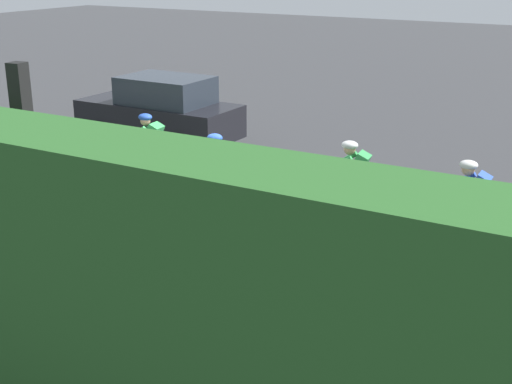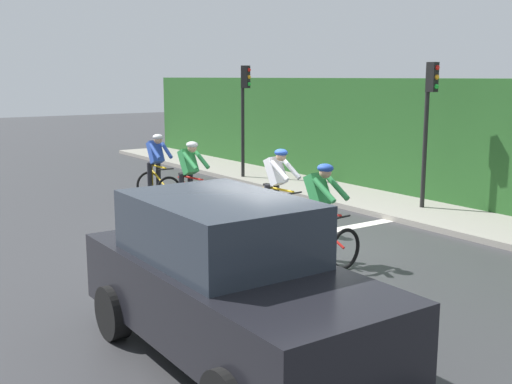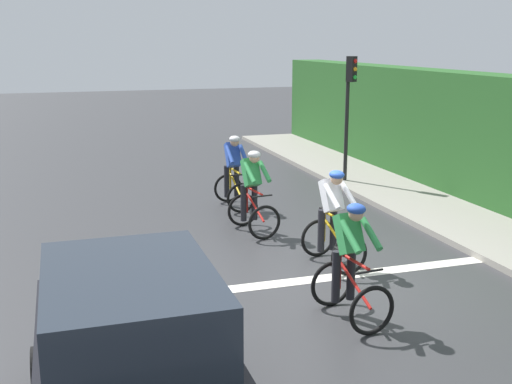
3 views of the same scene
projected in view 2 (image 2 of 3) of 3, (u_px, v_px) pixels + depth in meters
The scene contains 12 objects.
ground_plane at pixel (278, 239), 11.85m from camera, with size 80.00×80.00×0.00m, color #333335.
sidewalk_kerb at pixel (365, 196), 15.86m from camera, with size 2.80×24.92×0.12m, color gray.
stone_wall_low at pixel (391, 182), 16.32m from camera, with size 0.44×24.92×0.63m, color tan.
hedge_wall at pixel (400, 137), 16.27m from camera, with size 1.10×24.92×2.99m, color #265623.
road_marking_stop_line at pixel (281, 240), 11.77m from camera, with size 7.00×0.30×0.01m, color silver.
cyclist_lead at pixel (157, 169), 15.38m from camera, with size 0.71×1.10×1.66m.
cyclist_second at pixel (190, 181), 13.66m from camera, with size 0.81×1.16×1.66m.
cyclist_mid at pixel (278, 192), 12.27m from camera, with size 0.80×1.15×1.66m.
cyclist_fourth at pixel (320, 215), 10.24m from camera, with size 0.79×1.14×1.66m.
car_black at pixel (228, 281), 6.70m from camera, with size 1.91×4.11×1.76m.
traffic_light_near_crossing at pixel (429, 114), 13.76m from camera, with size 0.22×0.31×3.34m.
traffic_light_far_junction at pixel (244, 105), 18.10m from camera, with size 0.27×0.29×3.34m.
Camera 2 is at (-6.91, -9.19, 3.03)m, focal length 43.98 mm.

